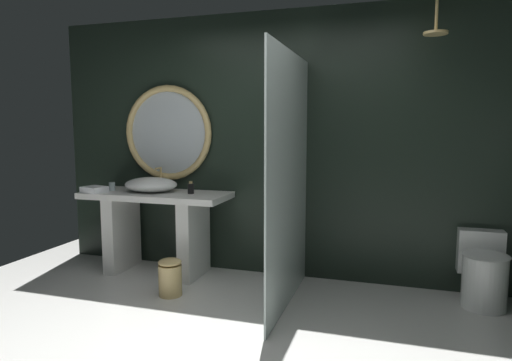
% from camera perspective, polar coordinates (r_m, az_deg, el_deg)
% --- Properties ---
extents(back_wall_panel, '(4.80, 0.10, 2.60)m').
position_cam_1_polar(back_wall_panel, '(4.45, 2.85, 4.45)').
color(back_wall_panel, black).
rests_on(back_wall_panel, ground_plane).
extents(vanity_counter, '(1.48, 0.59, 0.83)m').
position_cam_1_polar(vanity_counter, '(4.65, -12.61, -5.21)').
color(vanity_counter, silver).
rests_on(vanity_counter, ground_plane).
extents(vessel_sink, '(0.54, 0.45, 0.24)m').
position_cam_1_polar(vessel_sink, '(4.64, -13.30, -0.51)').
color(vessel_sink, white).
rests_on(vessel_sink, vanity_counter).
extents(tumbler_cup, '(0.06, 0.06, 0.09)m').
position_cam_1_polar(tumbler_cup, '(4.84, -17.97, -0.73)').
color(tumbler_cup, silver).
rests_on(tumbler_cup, vanity_counter).
extents(soap_dispenser, '(0.06, 0.06, 0.12)m').
position_cam_1_polar(soap_dispenser, '(4.44, -8.35, -0.98)').
color(soap_dispenser, black).
rests_on(soap_dispenser, vanity_counter).
extents(round_wall_mirror, '(1.00, 0.07, 1.00)m').
position_cam_1_polar(round_wall_mirror, '(4.79, -11.23, 6.00)').
color(round_wall_mirror, tan).
extents(shower_glass_panel, '(0.02, 1.41, 2.09)m').
position_cam_1_polar(shower_glass_panel, '(3.67, 4.25, -0.05)').
color(shower_glass_panel, silver).
rests_on(shower_glass_panel, ground_plane).
extents(rain_shower_head, '(0.19, 0.19, 0.29)m').
position_cam_1_polar(rain_shower_head, '(3.93, 22.04, 17.48)').
color(rain_shower_head, tan).
extents(toilet, '(0.37, 0.57, 0.60)m').
position_cam_1_polar(toilet, '(4.26, 27.06, -10.24)').
color(toilet, white).
rests_on(toilet, ground_plane).
extents(waste_bin, '(0.21, 0.21, 0.33)m').
position_cam_1_polar(waste_bin, '(4.10, -10.94, -12.02)').
color(waste_bin, tan).
rests_on(waste_bin, ground_plane).
extents(folded_hand_towel, '(0.26, 0.23, 0.06)m').
position_cam_1_polar(folded_hand_towel, '(4.76, -20.00, -1.09)').
color(folded_hand_towel, white).
rests_on(folded_hand_towel, vanity_counter).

